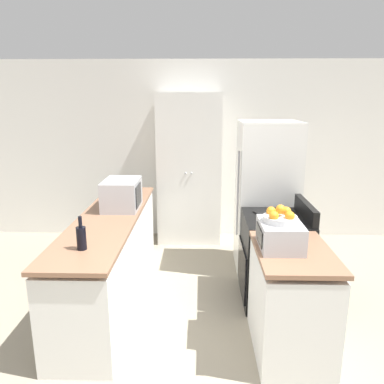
% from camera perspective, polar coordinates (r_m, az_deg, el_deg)
% --- Properties ---
extents(wall_back, '(7.00, 0.06, 2.60)m').
position_cam_1_polar(wall_back, '(5.60, 0.38, 6.27)').
color(wall_back, white).
rests_on(wall_back, ground_plane).
extents(counter_left, '(0.60, 2.54, 0.90)m').
position_cam_1_polar(counter_left, '(4.08, -12.27, -9.86)').
color(counter_left, silver).
rests_on(counter_left, ground_plane).
extents(counter_right, '(0.60, 0.88, 0.90)m').
position_cam_1_polar(counter_right, '(3.31, 14.78, -15.98)').
color(counter_right, silver).
rests_on(counter_right, ground_plane).
extents(pantry_cabinet, '(0.90, 0.48, 2.13)m').
position_cam_1_polar(pantry_cabinet, '(5.37, -0.43, 3.40)').
color(pantry_cabinet, white).
rests_on(pantry_cabinet, ground_plane).
extents(stove, '(0.66, 0.74, 1.06)m').
position_cam_1_polar(stove, '(4.03, 12.41, -9.79)').
color(stove, black).
rests_on(stove, ground_plane).
extents(refrigerator, '(0.72, 0.69, 1.81)m').
position_cam_1_polar(refrigerator, '(4.59, 11.25, -0.82)').
color(refrigerator, white).
rests_on(refrigerator, ground_plane).
extents(microwave, '(0.38, 0.50, 0.32)m').
position_cam_1_polar(microwave, '(4.12, -10.63, -0.34)').
color(microwave, '#B2B2B7').
rests_on(microwave, counter_left).
extents(wine_bottle, '(0.08, 0.08, 0.28)m').
position_cam_1_polar(wine_bottle, '(3.11, -16.51, -6.63)').
color(wine_bottle, black).
rests_on(wine_bottle, counter_left).
extents(toaster_oven, '(0.34, 0.43, 0.21)m').
position_cam_1_polar(toaster_oven, '(3.10, 13.26, -6.37)').
color(toaster_oven, '#B2B2B7').
rests_on(toaster_oven, counter_right).
extents(fruit_bowl, '(0.27, 0.27, 0.14)m').
position_cam_1_polar(fruit_bowl, '(3.06, 13.28, -3.65)').
color(fruit_bowl, silver).
rests_on(fruit_bowl, toaster_oven).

